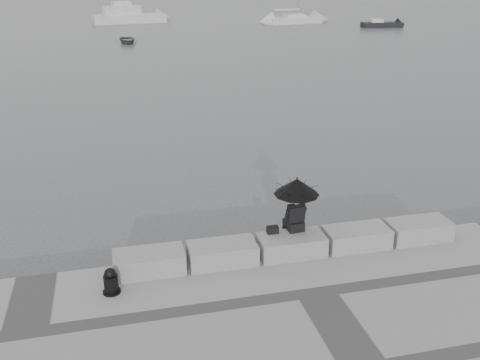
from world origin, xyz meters
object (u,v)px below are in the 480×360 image
object	(u,v)px
sailboat_right	(294,19)
motor_cruiser	(129,16)
mooring_bollard	(111,283)
dinghy	(127,40)
seated_person	(297,193)
small_motorboat	(382,25)

from	to	relation	value
sailboat_right	motor_cruiser	world-z (taller)	sailboat_right
mooring_bollard	dinghy	world-z (taller)	mooring_bollard
seated_person	dinghy	world-z (taller)	seated_person
small_motorboat	seated_person	bearing A→B (deg)	-113.78
sailboat_right	dinghy	distance (m)	26.46
motor_cruiser	seated_person	bearing A→B (deg)	-97.44
mooring_bollard	motor_cruiser	distance (m)	64.67
mooring_bollard	dinghy	size ratio (longest dim) A/B	0.18
motor_cruiser	small_motorboat	size ratio (longest dim) A/B	1.90
sailboat_right	motor_cruiser	distance (m)	21.68
mooring_bollard	motor_cruiser	bearing A→B (deg)	87.02
sailboat_right	small_motorboat	world-z (taller)	sailboat_right
mooring_bollard	small_motorboat	distance (m)	61.80
small_motorboat	dinghy	distance (m)	32.02
mooring_bollard	small_motorboat	size ratio (longest dim) A/B	0.12
mooring_bollard	motor_cruiser	world-z (taller)	motor_cruiser
sailboat_right	dinghy	xyz separation A→B (m)	(-22.15, -14.47, -0.24)
dinghy	mooring_bollard	bearing A→B (deg)	-98.46
dinghy	sailboat_right	bearing A→B (deg)	27.49
sailboat_right	small_motorboat	xyz separation A→B (m)	(8.99, -7.03, -0.21)
mooring_bollard	dinghy	xyz separation A→B (m)	(2.18, 44.61, -0.47)
small_motorboat	mooring_bollard	bearing A→B (deg)	-116.93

